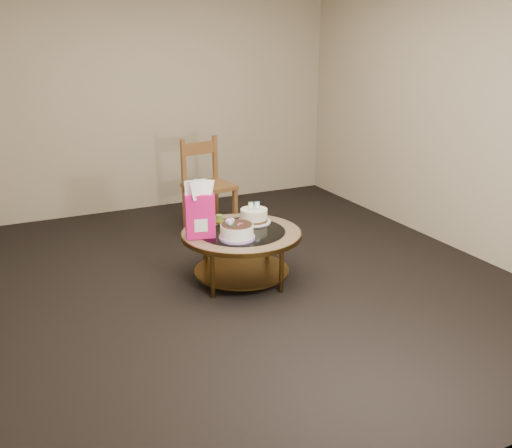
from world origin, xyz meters
name	(u,v)px	position (x,y,z in m)	size (l,w,h in m)	color
ground	(242,281)	(0.00, 0.00, 0.00)	(5.00, 5.00, 0.00)	black
room_walls	(240,100)	(0.00, 0.00, 1.54)	(4.52, 5.02, 2.61)	tan
coffee_table	(242,240)	(0.00, 0.00, 0.38)	(1.02, 1.02, 0.46)	brown
decorated_cake	(237,232)	(-0.11, -0.15, 0.51)	(0.29, 0.29, 0.17)	#B293D0
cream_cake	(254,216)	(0.19, 0.16, 0.52)	(0.30, 0.30, 0.19)	white
gift_bag	(200,210)	(-0.36, 0.02, 0.69)	(0.26, 0.21, 0.47)	#DC146D
pillar_candle	(219,220)	(-0.09, 0.27, 0.49)	(0.11, 0.11, 0.08)	#E1C65C
dining_chair	(207,185)	(0.23, 1.40, 0.50)	(0.53, 0.53, 0.99)	brown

